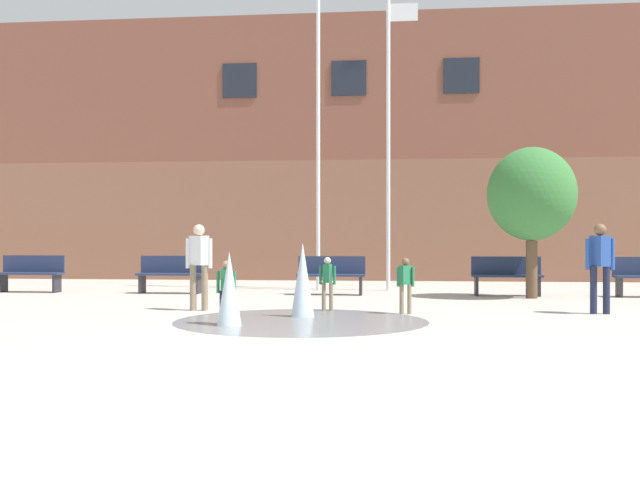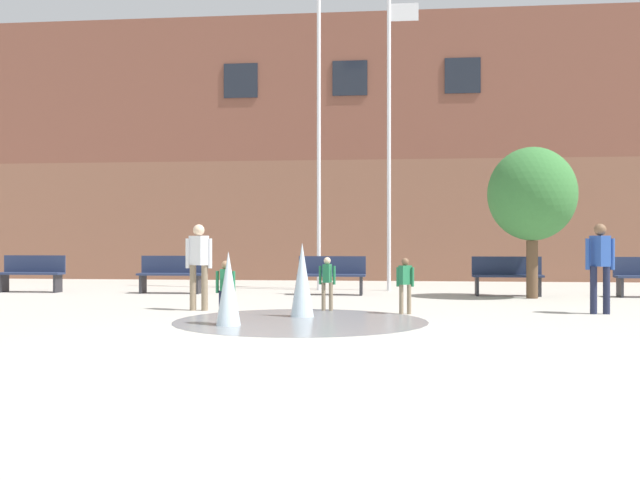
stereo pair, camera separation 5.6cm
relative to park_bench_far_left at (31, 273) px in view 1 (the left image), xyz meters
The scene contains 15 objects.
ground_plane 11.84m from the park_bench_far_left, 50.56° to the right, with size 100.00×100.00×0.00m, color #B2ADA3.
library_building 12.20m from the park_bench_far_left, 49.64° to the left, with size 36.00×6.05×8.49m.
splash_fountain 9.18m from the park_bench_far_left, 38.76° to the right, with size 4.09×4.09×1.26m.
park_bench_far_left is the anchor object (origin of this frame).
park_bench_left_of_flagpoles 3.58m from the park_bench_far_left, ahead, with size 1.60×0.44×0.91m.
park_bench_center 7.49m from the park_bench_far_left, ahead, with size 1.60×0.44×0.91m.
park_bench_under_right_flagpole 11.57m from the park_bench_far_left, ahead, with size 1.60×0.44×0.91m.
adult_in_red 13.26m from the park_bench_far_left, 18.00° to the right, with size 0.50×0.39×1.59m.
child_with_pink_shirt 10.22m from the park_bench_far_left, 25.92° to the right, with size 0.31×0.23×0.99m.
child_running 9.01m from the park_bench_far_left, 44.62° to the right, with size 0.31×0.21×0.99m.
child_in_fountain 8.75m from the park_bench_far_left, 27.31° to the right, with size 0.31×0.23×0.99m.
adult_watching 6.87m from the park_bench_far_left, 37.94° to the right, with size 0.50×0.36×1.59m.
flagpole_left 8.24m from the park_bench_far_left, 12.05° to the left, with size 0.80×0.10×8.49m.
flagpole_right 9.68m from the park_bench_far_left, ahead, with size 0.80×0.10×7.73m.
street_tree_near_building 12.18m from the park_bench_far_left, ahead, with size 1.96×1.96×3.36m.
Camera 1 is at (1.55, -8.55, 1.32)m, focal length 42.00 mm.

